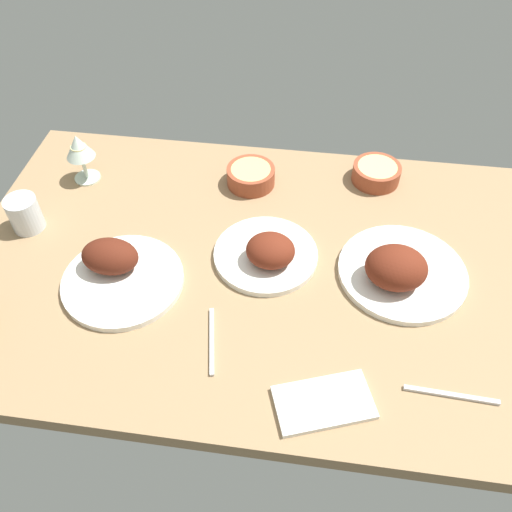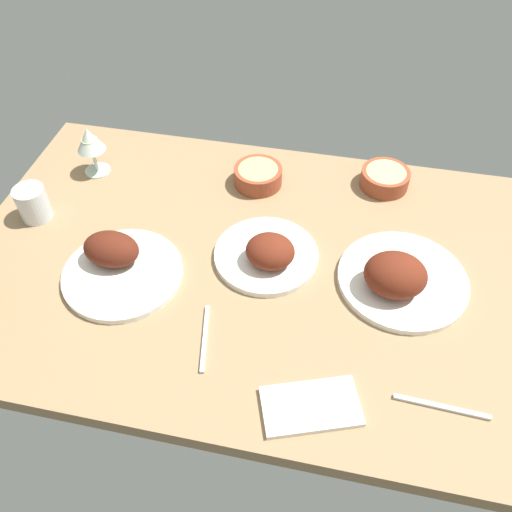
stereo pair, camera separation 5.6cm
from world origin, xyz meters
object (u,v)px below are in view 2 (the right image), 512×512
wine_glass (90,142)px  folded_napkin (311,406)px  plate_near_viewer (399,277)px  plate_center_main (118,263)px  bowl_potatoes (385,178)px  plate_far_side (268,253)px  fork_loose (205,338)px  spoon_loose (442,407)px  water_tumbler (33,203)px  bowl_pasta (258,175)px

wine_glass → folded_napkin: (68.30, -58.74, -9.33)cm
plate_near_viewer → wine_glass: 87.38cm
plate_center_main → wine_glass: (-19.93, 33.64, 7.19)cm
bowl_potatoes → wine_glass: wine_glass is taller
folded_napkin → bowl_potatoes: bearing=81.2°
plate_center_main → wine_glass: size_ratio=1.98×
plate_far_side → bowl_potatoes: size_ratio=1.91×
folded_napkin → wine_glass: bearing=139.3°
plate_center_main → fork_loose: size_ratio=1.70×
plate_far_side → fork_loose: (-8.76, -24.25, -2.34)cm
plate_center_main → spoon_loose: (72.70, -20.05, -2.34)cm
water_tumbler → bowl_pasta: bearing=24.8°
plate_far_side → folded_napkin: size_ratio=1.34×
plate_center_main → plate_near_viewer: bearing=7.4°
bowl_pasta → wine_glass: size_ratio=0.93×
plate_near_viewer → fork_loose: bearing=-150.0°
bowl_potatoes → plate_far_side: bearing=-127.3°
plate_near_viewer → folded_napkin: bearing=-114.3°
wine_glass → spoon_loose: (92.64, -53.69, -9.53)cm
wine_glass → spoon_loose: wine_glass is taller
plate_far_side → bowl_pasta: plate_far_side is taller
wine_glass → plate_near_viewer: bearing=-17.0°
bowl_potatoes → folded_napkin: (-10.63, -68.82, -2.05)cm
plate_near_viewer → wine_glass: size_ratio=2.12×
plate_far_side → fork_loose: plate_far_side is taller
wine_glass → fork_loose: size_ratio=0.86×
plate_center_main → bowl_pasta: (25.25, 37.72, -0.01)cm
plate_near_viewer → spoon_loose: plate_near_viewer is taller
plate_near_viewer → bowl_pasta: size_ratio=2.27×
plate_near_viewer → spoon_loose: bearing=-71.8°
folded_napkin → spoon_loose: (24.34, 5.05, -0.20)cm
bowl_potatoes → fork_loose: 67.46cm
bowl_pasta → plate_far_side: bearing=-73.8°
folded_napkin → spoon_loose: folded_napkin is taller
bowl_pasta → folded_napkin: (23.12, -62.82, -2.13)cm
spoon_loose → plate_far_side: bearing=-34.8°
plate_far_side → bowl_potatoes: bearing=52.7°
wine_glass → fork_loose: (44.48, -47.88, -9.53)cm
plate_near_viewer → plate_far_side: (-30.11, 1.83, -0.73)cm
bowl_potatoes → folded_napkin: bowl_potatoes is taller
plate_center_main → water_tumbler: size_ratio=3.10×
plate_center_main → plate_near_viewer: plate_near_viewer is taller
plate_near_viewer → plate_far_side: bearing=176.5°
plate_center_main → spoon_loose: 75.45cm
water_tumbler → fork_loose: water_tumbler is taller
folded_napkin → bowl_pasta: bearing=110.2°
bowl_pasta → fork_loose: bowl_pasta is taller
plate_far_side → water_tumbler: bearing=177.0°
fork_loose → spoon_loose: same height
bowl_potatoes → water_tumbler: 91.87cm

